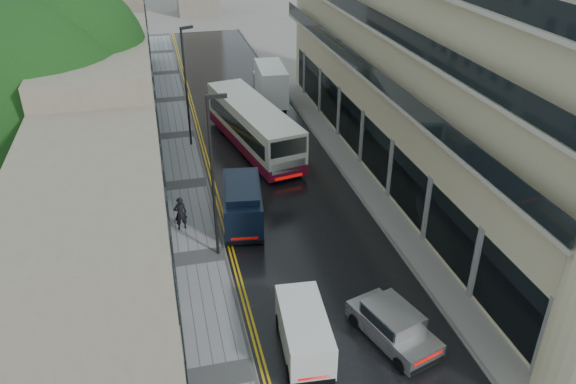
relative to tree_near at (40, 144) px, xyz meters
name	(u,v)px	position (x,y,z in m)	size (l,w,h in m)	color
road	(274,176)	(12.50, 7.50, -6.94)	(9.00, 85.00, 0.02)	black
left_sidewalk	(187,185)	(6.65, 7.50, -6.89)	(2.70, 85.00, 0.12)	gray
right_sidewalk	(350,166)	(17.90, 7.50, -6.89)	(1.80, 85.00, 0.12)	slate
old_shop_row	(117,89)	(3.05, 10.00, -0.95)	(4.50, 56.00, 12.00)	gray
modern_block	(438,70)	(22.80, 6.00, 0.05)	(8.00, 40.00, 14.00)	#C0B68F
tree_near	(40,144)	(0.00, 0.00, 0.00)	(10.56, 10.56, 13.89)	black
tree_far	(74,75)	(0.30, 13.00, -0.72)	(9.24, 9.24, 12.46)	black
cream_bus	(254,148)	(11.38, 8.58, -5.24)	(2.80, 12.34, 3.37)	white
white_lorry	(261,92)	(13.94, 18.97, -5.02)	(2.17, 7.25, 3.80)	white
silver_hatchback	(401,355)	(13.71, -10.46, -6.12)	(1.89, 4.31, 1.62)	silver
white_van	(290,361)	(9.28, -9.84, -5.96)	(1.83, 4.26, 1.93)	silver
navy_van	(226,220)	(8.27, 0.53, -5.58)	(2.11, 5.26, 2.68)	black
pedestrian	(180,213)	(5.95, 2.16, -5.82)	(0.73, 0.48, 2.01)	black
lamp_post_near	(213,180)	(7.62, -0.72, -2.46)	(0.98, 0.22, 8.72)	black
lamp_post_far	(186,89)	(7.52, 13.76, -2.53)	(0.97, 0.21, 8.59)	black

